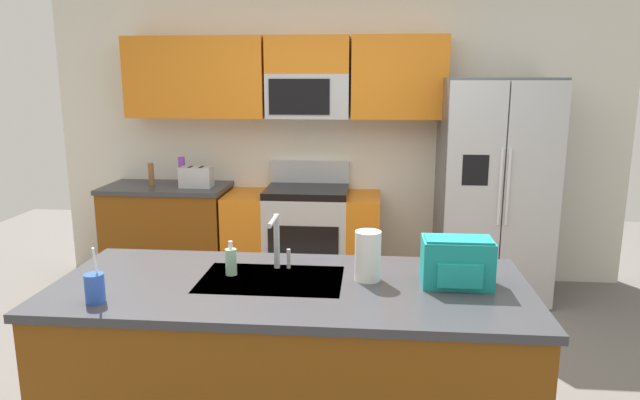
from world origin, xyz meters
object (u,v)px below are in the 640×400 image
object	(u,v)px
toaster	(196,177)
sink_faucet	(277,237)
backpack	(457,261)
drink_cup_blue	(95,288)
soap_dispenser	(231,261)
pepper_mill	(151,174)
refrigerator	(493,190)
range_oven	(303,238)
paper_towel_roll	(368,256)
bottle_purple	(182,171)

from	to	relation	value
toaster	sink_faucet	world-z (taller)	sink_faucet
toaster	backpack	size ratio (longest dim) A/B	0.88
drink_cup_blue	soap_dispenser	bearing A→B (deg)	38.78
sink_faucet	pepper_mill	bearing A→B (deg)	124.46
pepper_mill	drink_cup_blue	bearing A→B (deg)	-73.50
refrigerator	sink_faucet	world-z (taller)	refrigerator
range_oven	pepper_mill	bearing A→B (deg)	-179.90
refrigerator	range_oven	bearing A→B (deg)	177.47
sink_faucet	paper_towel_roll	bearing A→B (deg)	-13.51
range_oven	toaster	world-z (taller)	range_oven
pepper_mill	backpack	distance (m)	3.33
sink_faucet	soap_dispenser	xyz separation A→B (m)	(-0.21, -0.09, -0.10)
soap_dispenser	paper_towel_roll	world-z (taller)	paper_towel_roll
bottle_purple	paper_towel_roll	distance (m)	2.90
pepper_mill	sink_faucet	size ratio (longest dim) A/B	0.71
bottle_purple	sink_faucet	xyz separation A→B (m)	(1.24, -2.24, 0.04)
drink_cup_blue	toaster	bearing A→B (deg)	97.92
pepper_mill	drink_cup_blue	world-z (taller)	drink_cup_blue
range_oven	backpack	world-z (taller)	backpack
drink_cup_blue	soap_dispenser	distance (m)	0.64
bottle_purple	paper_towel_roll	xyz separation A→B (m)	(1.69, -2.35, -0.01)
backpack	paper_towel_roll	bearing A→B (deg)	175.40
bottle_purple	paper_towel_roll	bearing A→B (deg)	-54.29
refrigerator	toaster	world-z (taller)	refrigerator
range_oven	paper_towel_roll	bearing A→B (deg)	-75.63
soap_dispenser	backpack	bearing A→B (deg)	-2.53
pepper_mill	soap_dispenser	world-z (taller)	pepper_mill
backpack	bottle_purple	bearing A→B (deg)	131.40
refrigerator	sink_faucet	xyz separation A→B (m)	(-1.49, -2.12, 0.14)
paper_towel_roll	drink_cup_blue	bearing A→B (deg)	-161.70
sink_faucet	bottle_purple	bearing A→B (deg)	118.87
pepper_mill	paper_towel_roll	xyz separation A→B (m)	(1.96, -2.30, 0.02)
toaster	pepper_mill	bearing A→B (deg)	173.36
pepper_mill	soap_dispenser	distance (m)	2.63
refrigerator	backpack	distance (m)	2.35
pepper_mill	paper_towel_roll	bearing A→B (deg)	-49.60
range_oven	pepper_mill	xyz separation A→B (m)	(-1.37, -0.00, 0.56)
refrigerator	soap_dispenser	world-z (taller)	refrigerator
toaster	soap_dispenser	world-z (taller)	toaster
pepper_mill	soap_dispenser	bearing A→B (deg)	-60.53
bottle_purple	soap_dispenser	bearing A→B (deg)	-66.34
toaster	backpack	distance (m)	3.00
pepper_mill	bottle_purple	bearing A→B (deg)	10.43
backpack	soap_dispenser	bearing A→B (deg)	177.47
sink_faucet	soap_dispenser	world-z (taller)	sink_faucet
toaster	bottle_purple	bearing A→B (deg)	148.21
toaster	paper_towel_roll	bearing A→B (deg)	-55.81
range_oven	bottle_purple	xyz separation A→B (m)	(-1.10, 0.05, 0.58)
range_oven	soap_dispenser	size ratio (longest dim) A/B	8.00
toaster	drink_cup_blue	distance (m)	2.66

